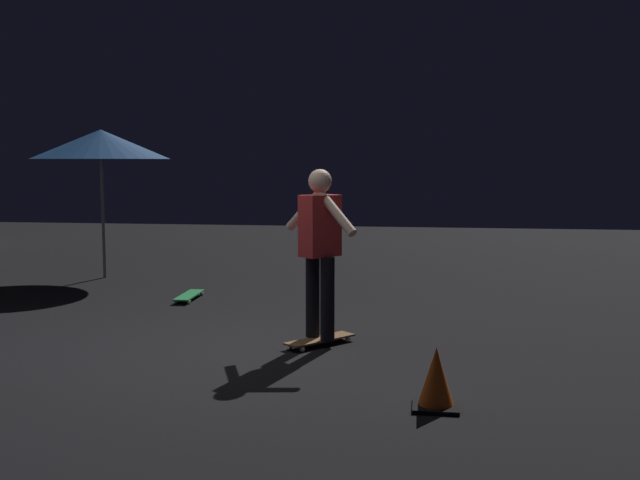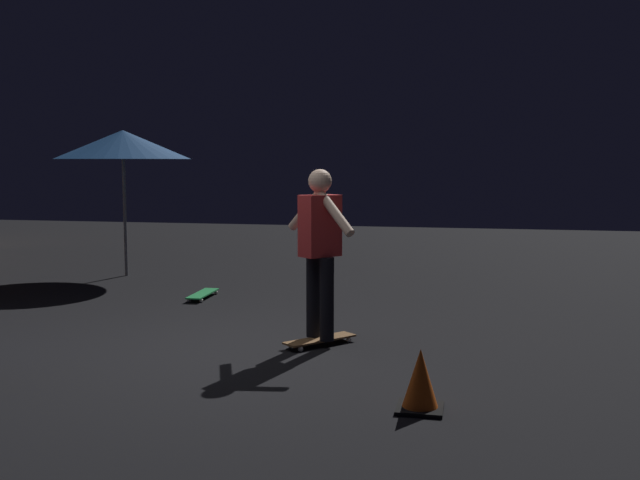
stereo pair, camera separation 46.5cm
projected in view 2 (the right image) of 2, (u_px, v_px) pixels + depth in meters
The scene contains 6 objects.
ground_plane at pixel (211, 354), 7.01m from camera, with size 28.00×28.00×0.00m, color black.
patio_umbrella at pixel (123, 145), 11.62m from camera, with size 2.10×2.10×2.30m.
skateboard_ridden at pixel (320, 340), 7.34m from camera, with size 0.72×0.66×0.07m.
skateboard_spare at pixel (203, 294), 9.88m from camera, with size 0.78×0.24×0.07m.
skater at pixel (320, 241), 7.24m from camera, with size 0.70×0.81×1.67m.
traffic_cone at pixel (420, 382), 5.41m from camera, with size 0.34×0.34×0.46m.
Camera 2 is at (-6.50, -2.42, 1.81)m, focal length 41.67 mm.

